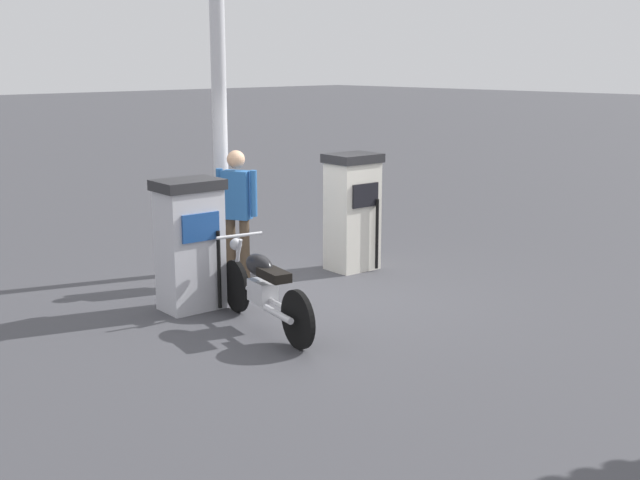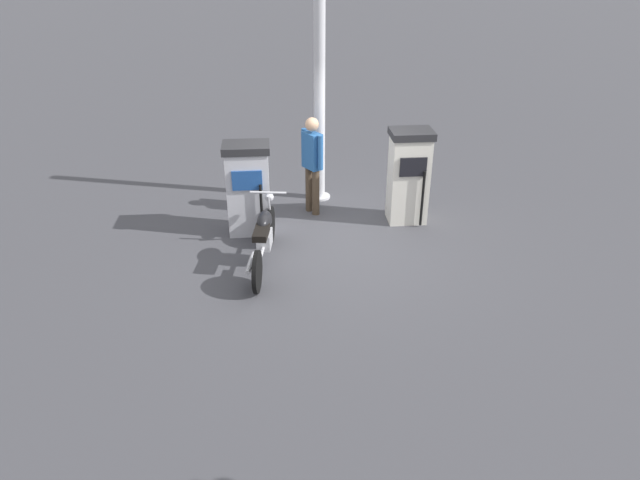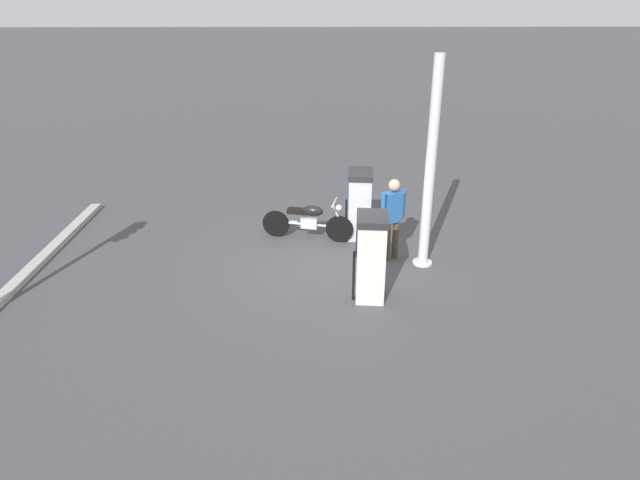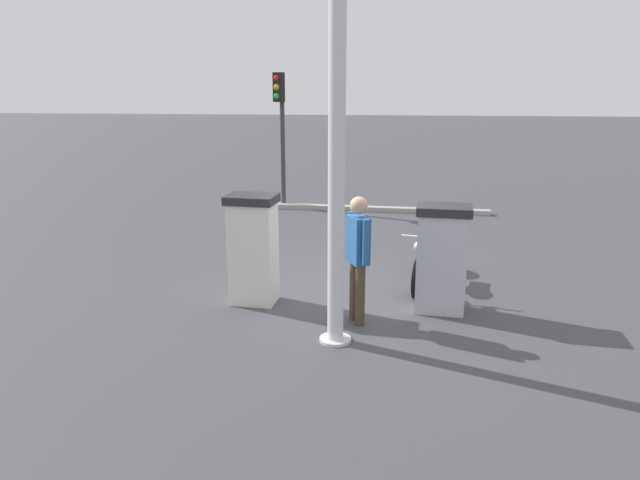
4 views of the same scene
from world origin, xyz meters
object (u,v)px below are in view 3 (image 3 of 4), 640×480
fuel_pump_near (360,204)px  canopy_support_pole (430,170)px  fuel_pump_far (371,257)px  attendant_person (393,214)px  motorcycle_near_pump (309,220)px

fuel_pump_near → canopy_support_pole: bearing=131.4°
fuel_pump_far → attendant_person: bearing=-110.3°
motorcycle_near_pump → attendant_person: size_ratio=1.17×
motorcycle_near_pump → fuel_pump_near: bearing=-172.4°
fuel_pump_near → canopy_support_pole: (-1.21, 1.37, 1.21)m
motorcycle_near_pump → attendant_person: (-1.71, 0.99, 0.54)m
attendant_person → motorcycle_near_pump: bearing=-30.1°
fuel_pump_far → canopy_support_pole: canopy_support_pole is taller
fuel_pump_near → motorcycle_near_pump: size_ratio=0.76×
attendant_person → canopy_support_pole: bearing=159.9°
canopy_support_pole → attendant_person: bearing=-20.1°
motorcycle_near_pump → attendant_person: bearing=149.9°
fuel_pump_far → motorcycle_near_pump: 2.81m
fuel_pump_near → fuel_pump_far: size_ratio=0.95×
fuel_pump_near → attendant_person: 1.30m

